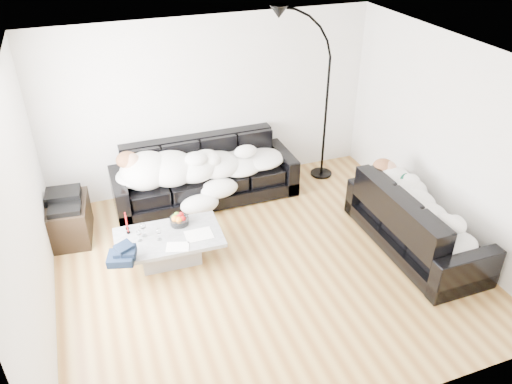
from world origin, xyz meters
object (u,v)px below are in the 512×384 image
object	(u,v)px
candle_left	(127,225)
candle_right	(126,221)
stereo	(63,199)
sleeper_back	(205,161)
sofa_back	(205,172)
sofa_right	(417,220)
fruit_bowl	(179,219)
coffee_table	(170,248)
shoes	(367,213)
floor_lamp	(326,106)
sleeper_right	(420,206)
wine_glass_c	(159,234)
wine_glass_a	(143,230)
wine_glass_b	(139,236)
av_cabinet	(69,220)

from	to	relation	value
candle_left	candle_right	xyz separation A→B (m)	(-0.00, 0.09, -0.00)
candle_right	stereo	distance (m)	0.96
candle_right	sleeper_back	bearing A→B (deg)	35.83
candle_right	stereo	size ratio (longest dim) A/B	0.56
candle_left	sofa_back	bearing A→B (deg)	39.81
sofa_right	candle_right	bearing A→B (deg)	71.99
fruit_bowl	sleeper_back	bearing A→B (deg)	58.60
coffee_table	stereo	distance (m)	1.57
shoes	floor_lamp	xyz separation A→B (m)	(-0.07, 1.33, 1.15)
sleeper_right	sleeper_back	bearing A→B (deg)	47.26
sofa_right	wine_glass_c	xyz separation A→B (m)	(-3.18, 0.78, 0.04)
fruit_bowl	wine_glass_a	world-z (taller)	wine_glass_a
candle_left	shoes	size ratio (longest dim) A/B	0.52
wine_glass_a	shoes	xyz separation A→B (m)	(3.15, -0.10, -0.42)
wine_glass_a	wine_glass_b	world-z (taller)	wine_glass_a
sleeper_right	candle_left	bearing A→B (deg)	73.36
sofa_back	candle_left	xyz separation A→B (m)	(-1.28, -1.07, 0.06)
wine_glass_a	floor_lamp	distance (m)	3.40
coffee_table	wine_glass_c	xyz separation A→B (m)	(-0.12, -0.04, 0.27)
sleeper_right	stereo	world-z (taller)	sleeper_right
sleeper_back	fruit_bowl	size ratio (longest dim) A/B	9.39
wine_glass_b	sofa_back	bearing A→B (deg)	47.47
sleeper_back	av_cabinet	bearing A→B (deg)	-171.84
wine_glass_b	floor_lamp	bearing A→B (deg)	22.65
sleeper_back	coffee_table	distance (m)	1.56
sleeper_back	sleeper_right	distance (m)	3.05
candle_left	candle_right	size ratio (longest dim) A/B	1.02
sofa_back	coffee_table	xyz separation A→B (m)	(-0.82, -1.30, -0.25)
sofa_right	wine_glass_b	size ratio (longest dim) A/B	13.23
sofa_right	wine_glass_c	size ratio (longest dim) A/B	12.71
fruit_bowl	wine_glass_b	xyz separation A→B (m)	(-0.53, -0.18, 0.00)
sofa_back	wine_glass_b	bearing A→B (deg)	-132.53
sofa_back	candle_left	world-z (taller)	sofa_back
coffee_table	av_cabinet	bearing A→B (deg)	140.30
sleeper_back	candle_right	bearing A→B (deg)	-144.17
sleeper_back	coffee_table	bearing A→B (deg)	-123.41
shoes	floor_lamp	world-z (taller)	floor_lamp
candle_left	shoes	world-z (taller)	candle_left
sofa_back	wine_glass_b	distance (m)	1.73
fruit_bowl	av_cabinet	world-z (taller)	av_cabinet
wine_glass_c	candle_right	world-z (taller)	candle_right
wine_glass_c	fruit_bowl	bearing A→B (deg)	38.48
coffee_table	sleeper_right	bearing A→B (deg)	-15.01
wine_glass_b	floor_lamp	xyz separation A→B (m)	(3.15, 1.31, 0.74)
stereo	floor_lamp	bearing A→B (deg)	11.24
sleeper_right	wine_glass_a	world-z (taller)	sleeper_right
candle_left	coffee_table	bearing A→B (deg)	-26.80
sleeper_right	floor_lamp	world-z (taller)	floor_lamp
candle_left	stereo	world-z (taller)	stereo
shoes	sofa_right	bearing A→B (deg)	-79.42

